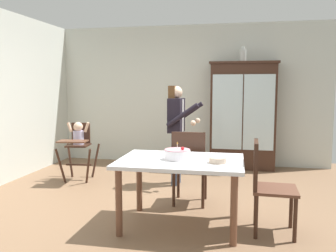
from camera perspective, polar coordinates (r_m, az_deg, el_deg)
ground_plane at (r=4.62m, az=-1.38°, el=-12.78°), size 6.24×6.24×0.00m
wall_back at (r=6.95m, az=3.49°, el=5.01°), size 5.32×0.06×2.70m
china_cabinet at (r=6.64m, az=12.01°, el=1.70°), size 1.23×0.48×1.97m
ceramic_vase at (r=6.64m, az=12.01°, el=11.17°), size 0.13×0.13×0.27m
high_chair_with_toddler at (r=5.87m, az=-14.34°, el=-2.25°), size 0.65×0.74×0.95m
adult_person at (r=5.41m, az=1.42°, el=0.58°), size 0.51×0.50×1.53m
dining_table at (r=3.81m, az=2.08°, el=-6.90°), size 1.33×0.95×0.74m
birthday_cake at (r=3.79m, az=1.52°, el=-4.59°), size 0.28×0.28×0.19m
serving_bowl at (r=3.65m, az=8.04°, el=-5.51°), size 0.18×0.18×0.05m
dining_chair_far_side at (r=4.49m, az=3.46°, el=-5.96°), size 0.45×0.45×0.96m
dining_chair_right_end at (r=3.80m, az=15.45°, el=-8.47°), size 0.45×0.45×0.96m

